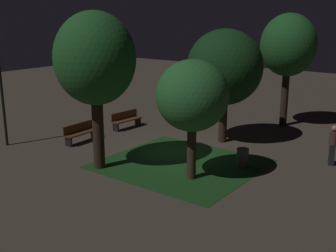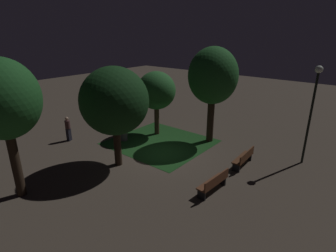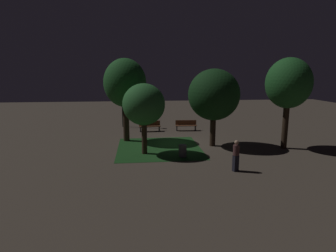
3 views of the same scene
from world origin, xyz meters
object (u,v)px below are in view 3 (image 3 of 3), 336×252
(tree_tall_center, at_px, (125,84))
(trash_bin, at_px, (183,151))
(pedestrian, at_px, (236,155))
(tree_lawn_side, at_px, (289,84))
(lamp_post_path_center, at_px, (122,89))
(tree_left_canopy, at_px, (144,105))
(tree_back_left, at_px, (214,95))
(bench_corner, at_px, (150,126))
(bench_lawn_edge, at_px, (186,125))

(tree_tall_center, bearing_deg, trash_bin, 128.35)
(trash_bin, bearing_deg, pedestrian, 129.95)
(tree_tall_center, distance_m, tree_lawn_side, 10.88)
(trash_bin, bearing_deg, lamp_post_path_center, -67.95)
(tree_left_canopy, xyz_separation_m, lamp_post_path_center, (1.75, -8.92, 0.43))
(tree_tall_center, bearing_deg, tree_back_left, 160.57)
(tree_back_left, bearing_deg, trash_bin, 43.35)
(lamp_post_path_center, distance_m, trash_bin, 11.04)
(lamp_post_path_center, bearing_deg, tree_lawn_side, 141.63)
(tree_lawn_side, bearing_deg, trash_bin, 9.60)
(bench_corner, bearing_deg, tree_lawn_side, 143.39)
(tree_lawn_side, distance_m, trash_bin, 8.03)
(lamp_post_path_center, bearing_deg, tree_left_canopy, 101.11)
(bench_lawn_edge, bearing_deg, tree_tall_center, 32.61)
(tree_left_canopy, height_order, tree_back_left, tree_back_left)
(bench_lawn_edge, relative_size, tree_left_canopy, 0.42)
(lamp_post_path_center, xyz_separation_m, pedestrian, (-6.26, 12.54, -2.60))
(tree_left_canopy, height_order, trash_bin, tree_left_canopy)
(tree_back_left, height_order, tree_tall_center, tree_tall_center)
(pedestrian, bearing_deg, tree_left_canopy, -38.80)
(tree_tall_center, bearing_deg, tree_lawn_side, 162.95)
(tree_left_canopy, relative_size, tree_back_left, 0.83)
(bench_corner, bearing_deg, pedestrian, 110.79)
(tree_back_left, distance_m, lamp_post_path_center, 9.89)
(tree_tall_center, height_order, lamp_post_path_center, tree_tall_center)
(bench_lawn_edge, xyz_separation_m, lamp_post_path_center, (5.49, -2.29, 2.97))
(tree_lawn_side, distance_m, pedestrian, 6.95)
(pedestrian, bearing_deg, trash_bin, -50.05)
(tree_lawn_side, xyz_separation_m, lamp_post_path_center, (10.93, -8.65, -0.76))
(bench_corner, xyz_separation_m, tree_left_canopy, (0.61, 6.63, 2.54))
(tree_left_canopy, height_order, pedestrian, tree_left_canopy)
(tree_left_canopy, bearing_deg, trash_bin, 157.90)
(bench_corner, distance_m, tree_lawn_side, 11.30)
(bench_corner, bearing_deg, tree_back_left, 127.62)
(bench_corner, xyz_separation_m, tree_lawn_side, (-8.56, 6.36, 3.73))
(tree_back_left, xyz_separation_m, pedestrian, (0.15, 5.01, -2.61))
(bench_corner, relative_size, lamp_post_path_center, 0.35)
(tree_tall_center, bearing_deg, tree_left_canopy, 109.48)
(tree_left_canopy, height_order, tree_tall_center, tree_tall_center)
(tree_back_left, xyz_separation_m, tree_tall_center, (5.88, -2.07, 0.70))
(bench_corner, relative_size, tree_back_left, 0.35)
(tree_back_left, distance_m, trash_bin, 4.55)
(tree_tall_center, bearing_deg, lamp_post_path_center, -84.48)
(bench_lawn_edge, height_order, bench_corner, same)
(tree_tall_center, bearing_deg, pedestrian, 128.97)
(pedestrian, bearing_deg, bench_corner, -69.21)
(bench_corner, xyz_separation_m, tree_tall_center, (1.84, 3.17, 3.68))
(tree_left_canopy, distance_m, tree_tall_center, 3.84)
(tree_back_left, xyz_separation_m, trash_bin, (2.43, 2.29, -3.10))
(tree_back_left, bearing_deg, tree_lawn_side, 166.13)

